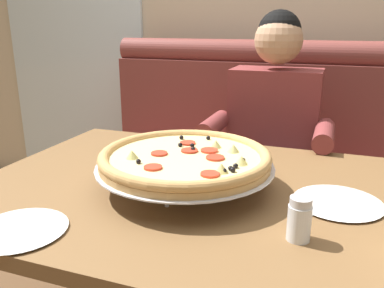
# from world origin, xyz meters

# --- Properties ---
(booth_bench) EXTENTS (1.79, 0.78, 1.13)m
(booth_bench) POSITION_xyz_m (0.00, 0.95, 0.40)
(booth_bench) COLOR brown
(booth_bench) RESTS_ON ground_plane
(dining_table) EXTENTS (1.34, 0.97, 0.75)m
(dining_table) POSITION_xyz_m (0.00, 0.00, 0.67)
(dining_table) COLOR brown
(dining_table) RESTS_ON ground_plane
(diner_main) EXTENTS (0.54, 0.64, 1.27)m
(diner_main) POSITION_xyz_m (0.11, 0.69, 0.71)
(diner_main) COLOR #2D3342
(diner_main) RESTS_ON ground_plane
(pizza) EXTENTS (0.52, 0.52, 0.12)m
(pizza) POSITION_xyz_m (-0.03, -0.02, 0.84)
(pizza) COLOR silver
(pizza) RESTS_ON dining_table
(shaker_oregano) EXTENTS (0.05, 0.05, 0.10)m
(shaker_oregano) POSITION_xyz_m (0.31, -0.21, 0.79)
(shaker_oregano) COLOR white
(shaker_oregano) RESTS_ON dining_table
(plate_near_left) EXTENTS (0.24, 0.24, 0.02)m
(plate_near_left) POSITION_xyz_m (0.40, 0.02, 0.76)
(plate_near_left) COLOR white
(plate_near_left) RESTS_ON dining_table
(plate_near_right) EXTENTS (0.22, 0.22, 0.02)m
(plate_near_right) POSITION_xyz_m (-0.30, -0.39, 0.76)
(plate_near_right) COLOR white
(plate_near_right) RESTS_ON dining_table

